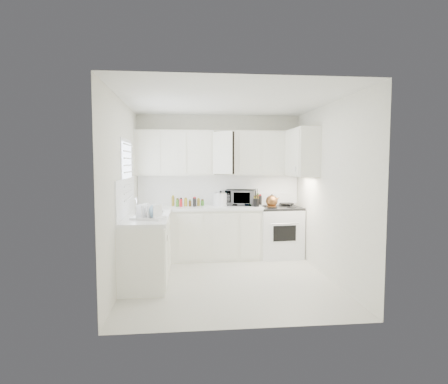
{
  "coord_description": "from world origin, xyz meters",
  "views": [
    {
      "loc": [
        -0.61,
        -5.29,
        1.73
      ],
      "look_at": [
        0.0,
        0.7,
        1.25
      ],
      "focal_mm": 29.73,
      "sensor_mm": 36.0,
      "label": 1
    }
  ],
  "objects": [
    {
      "name": "paper_towel",
      "position": [
        0.01,
        1.46,
        1.08
      ],
      "size": [
        0.12,
        0.12,
        0.27
      ],
      "primitive_type": "cylinder",
      "color": "white",
      "rests_on": "countertop_back"
    },
    {
      "name": "spice_left_0",
      "position": [
        -0.85,
        1.42,
        1.02
      ],
      "size": [
        0.06,
        0.06,
        0.13
      ],
      "primitive_type": "cylinder",
      "color": "olive",
      "rests_on": "countertop_back"
    },
    {
      "name": "ceiling",
      "position": [
        0.0,
        0.0,
        2.6
      ],
      "size": [
        3.2,
        3.2,
        0.0
      ],
      "primitive_type": "plane",
      "rotation": [
        3.14,
        0.0,
        0.0
      ],
      "color": "white",
      "rests_on": "ground"
    },
    {
      "name": "microwave",
      "position": [
        0.36,
        1.4,
        1.12
      ],
      "size": [
        0.57,
        0.41,
        0.35
      ],
      "primitive_type": "imported",
      "rotation": [
        0.0,
        0.0,
        -0.26
      ],
      "color": "gray",
      "rests_on": "countertop_back"
    },
    {
      "name": "spice_left_6",
      "position": [
        -0.4,
        1.42,
        1.02
      ],
      "size": [
        0.06,
        0.06,
        0.13
      ],
      "primitive_type": "cylinder",
      "color": "olive",
      "rests_on": "countertop_back"
    },
    {
      "name": "spice_left_3",
      "position": [
        -0.62,
        1.33,
        1.02
      ],
      "size": [
        0.06,
        0.06,
        0.13
      ],
      "primitive_type": "cylinder",
      "color": "gold",
      "rests_on": "countertop_back"
    },
    {
      "name": "sauce_right_3",
      "position": [
        0.74,
        1.4,
        1.05
      ],
      "size": [
        0.06,
        0.06,
        0.19
      ],
      "primitive_type": "cylinder",
      "color": "black",
      "rests_on": "countertop_back"
    },
    {
      "name": "spice_left_1",
      "position": [
        -0.78,
        1.33,
        1.02
      ],
      "size": [
        0.06,
        0.06,
        0.13
      ],
      "primitive_type": "cylinder",
      "color": "#43822B",
      "rests_on": "countertop_back"
    },
    {
      "name": "wall_left",
      "position": [
        -1.5,
        0.0,
        1.3
      ],
      "size": [
        0.0,
        3.2,
        3.2
      ],
      "primitive_type": "plane",
      "rotation": [
        1.57,
        0.0,
        1.57
      ],
      "color": "white",
      "rests_on": "ground"
    },
    {
      "name": "lower_cabinets_left",
      "position": [
        -1.2,
        0.2,
        0.45
      ],
      "size": [
        0.6,
        1.6,
        0.9
      ],
      "primitive_type": null,
      "color": "white",
      "rests_on": "floor"
    },
    {
      "name": "spice_left_2",
      "position": [
        -0.7,
        1.42,
        1.02
      ],
      "size": [
        0.06,
        0.06,
        0.13
      ],
      "primitive_type": "cylinder",
      "color": "red",
      "rests_on": "countertop_back"
    },
    {
      "name": "countertop_back",
      "position": [
        -0.39,
        1.29,
        0.93
      ],
      "size": [
        2.24,
        0.64,
        0.05
      ],
      "primitive_type": "cube",
      "color": "white",
      "rests_on": "lower_cabinets_back"
    },
    {
      "name": "wall_back",
      "position": [
        0.0,
        1.6,
        1.3
      ],
      "size": [
        3.0,
        0.0,
        3.0
      ],
      "primitive_type": "plane",
      "rotation": [
        1.57,
        0.0,
        0.0
      ],
      "color": "white",
      "rests_on": "ground"
    },
    {
      "name": "window_blinds",
      "position": [
        -1.48,
        0.35,
        1.55
      ],
      "size": [
        0.06,
        0.96,
        1.06
      ],
      "primitive_type": null,
      "color": "white",
      "rests_on": "wall_left"
    },
    {
      "name": "backsplash_back",
      "position": [
        0.0,
        1.59,
        1.23
      ],
      "size": [
        2.98,
        0.02,
        0.55
      ],
      "primitive_type": "cube",
      "color": "white",
      "rests_on": "wall_back"
    },
    {
      "name": "sauce_right_0",
      "position": [
        0.58,
        1.46,
        1.05
      ],
      "size": [
        0.06,
        0.06,
        0.19
      ],
      "primitive_type": "cylinder",
      "color": "red",
      "rests_on": "countertop_back"
    },
    {
      "name": "sauce_right_1",
      "position": [
        0.64,
        1.4,
        1.05
      ],
      "size": [
        0.06,
        0.06,
        0.19
      ],
      "primitive_type": "cylinder",
      "color": "gold",
      "rests_on": "countertop_back"
    },
    {
      "name": "spice_left_5",
      "position": [
        -0.47,
        1.33,
        1.02
      ],
      "size": [
        0.06,
        0.06,
        0.13
      ],
      "primitive_type": "cylinder",
      "color": "black",
      "rests_on": "countertop_back"
    },
    {
      "name": "wall_right",
      "position": [
        1.5,
        0.0,
        1.3
      ],
      "size": [
        0.0,
        3.2,
        3.2
      ],
      "primitive_type": "plane",
      "rotation": [
        1.57,
        0.0,
        -1.57
      ],
      "color": "white",
      "rests_on": "ground"
    },
    {
      "name": "wall_front",
      "position": [
        0.0,
        -1.6,
        1.3
      ],
      "size": [
        3.0,
        0.0,
        3.0
      ],
      "primitive_type": "plane",
      "rotation": [
        -1.57,
        0.0,
        0.0
      ],
      "color": "white",
      "rests_on": "ground"
    },
    {
      "name": "upper_cabinets_right",
      "position": [
        1.33,
        0.82,
        1.5
      ],
      "size": [
        0.33,
        0.9,
        0.8
      ],
      "primitive_type": null,
      "color": "white",
      "rests_on": "wall_right"
    },
    {
      "name": "floor",
      "position": [
        0.0,
        0.0,
        0.0
      ],
      "size": [
        3.2,
        3.2,
        0.0
      ],
      "primitive_type": "plane",
      "color": "silver",
      "rests_on": "ground"
    },
    {
      "name": "rice_cooker",
      "position": [
        0.01,
        1.39,
        1.08
      ],
      "size": [
        0.31,
        0.31,
        0.27
      ],
      "primitive_type": null,
      "rotation": [
        0.0,
        0.0,
        0.17
      ],
      "color": "white",
      "rests_on": "countertop_back"
    },
    {
      "name": "spice_left_7",
      "position": [
        -0.32,
        1.33,
        1.02
      ],
      "size": [
        0.06,
        0.06,
        0.13
      ],
      "primitive_type": "cylinder",
      "color": "#43822B",
      "rests_on": "countertop_back"
    },
    {
      "name": "sauce_right_2",
      "position": [
        0.69,
        1.46,
        1.05
      ],
      "size": [
        0.06,
        0.06,
        0.19
      ],
      "primitive_type": "cylinder",
      "color": "#4F3616",
      "rests_on": "countertop_back"
    },
    {
      "name": "spice_left_4",
      "position": [
        -0.55,
        1.42,
        1.02
      ],
      "size": [
        0.06,
        0.06,
        0.13
      ],
      "primitive_type": "cylinder",
      "color": "#4F3616",
      "rests_on": "countertop_back"
    },
    {
      "name": "frying_pan",
      "position": [
        1.26,
        1.46,
        0.97
      ],
      "size": [
        0.28,
        0.46,
        0.04
      ],
      "primitive_type": null,
      "rotation": [
        0.0,
        0.0,
        0.02
      ],
      "color": "black",
      "rests_on": "stove"
    },
    {
      "name": "upper_cabinets_back",
      "position": [
        0.0,
        1.44,
        1.5
      ],
      "size": [
        3.0,
        0.33,
        0.8
      ],
      "primitive_type": null,
      "color": "white",
      "rests_on": "wall_back"
    },
    {
      "name": "utensil_crock",
      "position": [
        0.62,
        1.15,
        1.12
      ],
      "size": [
        0.12,
        0.12,
        0.33
      ],
      "primitive_type": null,
      "rotation": [
        0.0,
        0.0,
        0.08
      ],
      "color": "black",
      "rests_on": "countertop_back"
    },
    {
      "name": "tea_kettle",
      "position": [
        0.9,
        1.14,
        1.06
      ],
      "size": [
        0.27,
        0.23,
        0.24
      ],
      "primitive_type": null,
      "rotation": [
        0.0,
        0.0,
        0.02
      ],
      "color": "brown",
      "rests_on": "stove"
    },
    {
      "name": "dish_rack",
      "position": [
        -1.14,
        -0.13,
        1.07
      ],
      "size": [
        0.5,
        0.43,
        0.23
      ],
      "primitive_type": null,
      "rotation": [
        0.0,
        0.0,
        -0.31
      ],
      "color": "white",
      "rests_on": "countertop_left"
    },
    {
      "name": "lower_cabinets_back",
      "position": [
        -0.39,
        1.3,
        0.45
      ],
      "size": [
        2.22,
        0.6,
        0.9
      ],
      "primitive_type": null,
      "color": "white",
      "rests_on": "floor"
    },
    {
      "name": "sink",
      "position": [
        -1.19,
        0.55,
        1.07
      ],
      "size": [
        0.42,
        0.38,
        0.3
      ],
      "primitive_type": null,
      "color": "gray",
      "rests_on": "countertop_left"
    },
    {
      "name": "backsplash_left",
      "position": [
        -1.49,
        0.2,
        1.23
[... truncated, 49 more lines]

